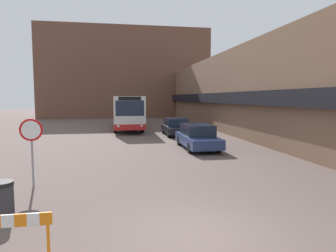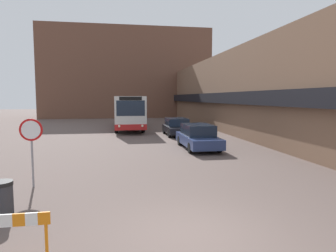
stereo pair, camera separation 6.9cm
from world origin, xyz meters
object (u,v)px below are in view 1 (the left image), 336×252
(stop_sign, at_px, (31,138))
(trash_bin, at_px, (2,200))
(construction_barricade, at_px, (21,228))
(city_bus, at_px, (127,111))
(parked_car_middle, at_px, (176,127))
(parked_car_front, at_px, (197,137))

(stop_sign, bearing_deg, trash_bin, -91.25)
(stop_sign, xyz_separation_m, construction_barricade, (1.07, -4.99, -1.05))
(city_bus, bearing_deg, parked_car_middle, -59.35)
(parked_car_middle, height_order, stop_sign, stop_sign)
(stop_sign, height_order, trash_bin, stop_sign)
(parked_car_front, bearing_deg, stop_sign, -139.00)
(parked_car_front, relative_size, trash_bin, 4.86)
(trash_bin, bearing_deg, city_bus, 79.75)
(city_bus, height_order, construction_barricade, city_bus)
(parked_car_front, relative_size, construction_barricade, 4.20)
(construction_barricade, bearing_deg, city_bus, 83.29)
(parked_car_middle, distance_m, construction_barricade, 19.36)
(parked_car_front, xyz_separation_m, trash_bin, (-7.74, -9.36, -0.25))
(parked_car_front, bearing_deg, city_bus, 106.21)
(city_bus, xyz_separation_m, parked_car_middle, (3.73, -6.29, -1.03))
(parked_car_middle, bearing_deg, city_bus, 120.65)
(parked_car_front, relative_size, parked_car_middle, 1.10)
(parked_car_front, bearing_deg, parked_car_middle, 90.00)
(city_bus, relative_size, parked_car_middle, 2.91)
(trash_bin, relative_size, construction_barricade, 0.86)
(parked_car_middle, bearing_deg, stop_sign, -120.19)
(trash_bin, bearing_deg, parked_car_middle, 64.03)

